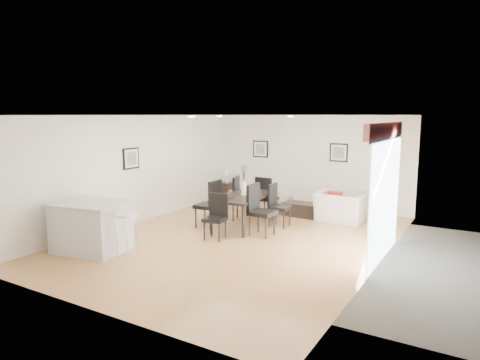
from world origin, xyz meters
The scene contains 26 objects.
ground centered at (0.00, 0.00, 0.00)m, with size 8.00×8.00×0.00m, color #BB824D.
wall_back centered at (0.00, 4.00, 1.35)m, with size 6.00×0.04×2.70m, color white.
wall_front centered at (0.00, -4.00, 1.35)m, with size 6.00×0.04×2.70m, color white.
wall_left centered at (-3.00, 0.00, 1.35)m, with size 0.04×8.00×2.70m, color white.
wall_right centered at (3.00, 0.00, 1.35)m, with size 0.04×8.00×2.70m, color white.
ceiling centered at (0.00, 0.00, 2.70)m, with size 6.00×8.00×0.02m, color white.
sofa centered at (-1.15, 2.94, 0.28)m, with size 1.93×0.75×0.56m, color gray.
armchair centered at (1.41, 2.63, 0.39)m, with size 1.19×1.04×0.77m, color beige.
dining_table centered at (-0.47, 0.99, 0.70)m, with size 1.08×1.94×0.78m.
dining_chair_wnear centered at (-1.12, 0.53, 0.65)m, with size 0.54×0.54×1.16m.
dining_chair_wfar centered at (-1.13, 1.49, 0.63)m, with size 0.62×0.62×1.13m.
dining_chair_enear centered at (0.18, 0.52, 0.65)m, with size 0.53×0.53×1.17m.
dining_chair_efar centered at (0.19, 1.46, 0.58)m, with size 0.48×0.48×1.04m.
dining_chair_head centered at (-0.48, -0.17, 0.56)m, with size 0.51×0.51×1.00m.
dining_chair_foot centered at (-0.48, 2.15, 0.60)m, with size 0.51×0.51×1.08m.
vase centered at (-0.47, 0.99, 1.11)m, with size 0.80×1.31×0.74m.
coffee_table centered at (0.32, 2.74, 0.18)m, with size 0.90×0.54×0.36m, color black.
side_table centered at (-2.66, 3.66, 0.28)m, with size 0.42×0.42×0.55m, color black.
table_lamp centered at (-2.66, 3.66, 0.81)m, with size 0.21×0.21×0.40m.
cushion centered at (1.30, 2.52, 0.62)m, with size 0.36×0.11×0.36m, color maroon.
kitchen_island centered at (-2.15, -2.18, 0.51)m, with size 1.59×1.32×1.00m.
bar_stool centered at (-1.17, -2.18, 0.76)m, with size 0.40×0.40×0.88m.
framed_print_back_left centered at (-1.60, 3.97, 1.65)m, with size 0.52×0.04×0.52m.
framed_print_back_right centered at (0.90, 3.97, 1.65)m, with size 0.52×0.04×0.52m.
framed_print_left_wall centered at (-2.97, -0.20, 1.65)m, with size 0.04×0.52×0.52m.
sliding_door centered at (2.96, 0.30, 1.66)m, with size 0.12×2.70×2.57m.
Camera 1 is at (4.64, -7.80, 2.71)m, focal length 32.00 mm.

